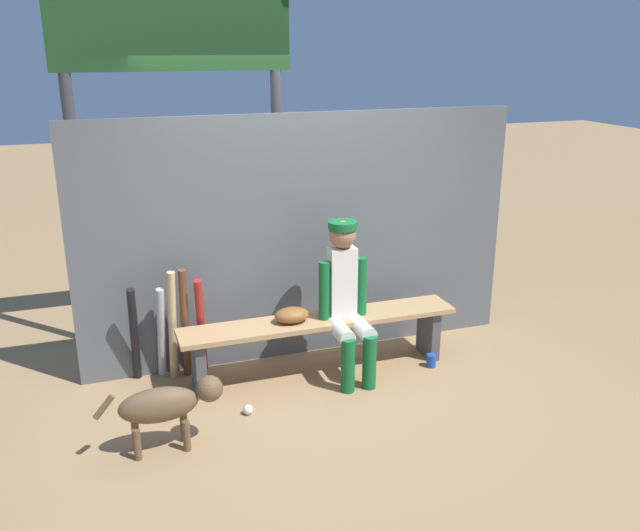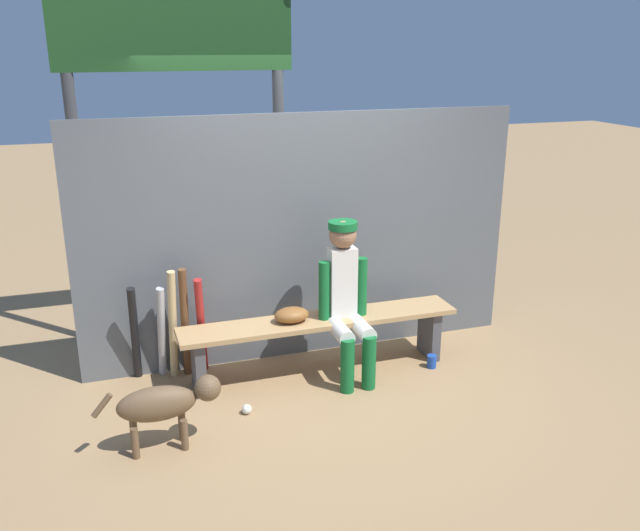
# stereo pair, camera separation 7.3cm
# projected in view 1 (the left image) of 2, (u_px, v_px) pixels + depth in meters

# --- Properties ---
(ground_plane) EXTENTS (30.00, 30.00, 0.00)m
(ground_plane) POSITION_uv_depth(u_px,v_px,m) (320.00, 372.00, 5.62)
(ground_plane) COLOR #9E7A51
(chainlink_fence) EXTENTS (3.76, 0.03, 2.08)m
(chainlink_fence) POSITION_uv_depth(u_px,v_px,m) (304.00, 238.00, 5.67)
(chainlink_fence) COLOR #595E63
(chainlink_fence) RESTS_ON ground_plane
(dugout_bench) EXTENTS (2.29, 0.36, 0.48)m
(dugout_bench) POSITION_uv_depth(u_px,v_px,m) (320.00, 331.00, 5.50)
(dugout_bench) COLOR tan
(dugout_bench) RESTS_ON ground_plane
(player_seated) EXTENTS (0.41, 0.55, 1.28)m
(player_seated) POSITION_uv_depth(u_px,v_px,m) (347.00, 296.00, 5.37)
(player_seated) COLOR silver
(player_seated) RESTS_ON ground_plane
(baseball_glove) EXTENTS (0.28, 0.20, 0.12)m
(baseball_glove) POSITION_uv_depth(u_px,v_px,m) (292.00, 315.00, 5.38)
(baseball_glove) COLOR brown
(baseball_glove) RESTS_ON dugout_bench
(bat_aluminum_red) EXTENTS (0.12, 0.28, 0.87)m
(bat_aluminum_red) POSITION_uv_depth(u_px,v_px,m) (201.00, 326.00, 5.43)
(bat_aluminum_red) COLOR #B22323
(bat_aluminum_red) RESTS_ON ground_plane
(bat_wood_dark) EXTENTS (0.07, 0.18, 0.95)m
(bat_wood_dark) POSITION_uv_depth(u_px,v_px,m) (185.00, 324.00, 5.39)
(bat_wood_dark) COLOR brown
(bat_wood_dark) RESTS_ON ground_plane
(bat_wood_natural) EXTENTS (0.10, 0.18, 0.94)m
(bat_wood_natural) POSITION_uv_depth(u_px,v_px,m) (173.00, 326.00, 5.35)
(bat_wood_natural) COLOR tan
(bat_wood_natural) RESTS_ON ground_plane
(bat_aluminum_silver) EXTENTS (0.09, 0.22, 0.80)m
(bat_aluminum_silver) POSITION_uv_depth(u_px,v_px,m) (161.00, 333.00, 5.38)
(bat_aluminum_silver) COLOR #B7B7BC
(bat_aluminum_silver) RESTS_ON ground_plane
(bat_aluminum_black) EXTENTS (0.07, 0.24, 0.83)m
(bat_aluminum_black) POSITION_uv_depth(u_px,v_px,m) (134.00, 335.00, 5.32)
(bat_aluminum_black) COLOR black
(bat_aluminum_black) RESTS_ON ground_plane
(baseball) EXTENTS (0.07, 0.07, 0.07)m
(baseball) POSITION_uv_depth(u_px,v_px,m) (248.00, 410.00, 4.97)
(baseball) COLOR white
(baseball) RESTS_ON ground_plane
(cup_on_ground) EXTENTS (0.08, 0.08, 0.11)m
(cup_on_ground) POSITION_uv_depth(u_px,v_px,m) (431.00, 361.00, 5.69)
(cup_on_ground) COLOR #1E47AD
(cup_on_ground) RESTS_ON ground_plane
(cup_on_bench) EXTENTS (0.08, 0.08, 0.11)m
(cup_on_bench) POSITION_uv_depth(u_px,v_px,m) (324.00, 308.00, 5.54)
(cup_on_bench) COLOR red
(cup_on_bench) RESTS_ON dugout_bench
(scoreboard) EXTENTS (2.28, 0.27, 3.46)m
(scoreboard) POSITION_uv_depth(u_px,v_px,m) (182.00, 63.00, 5.71)
(scoreboard) COLOR #3F3F42
(scoreboard) RESTS_ON ground_plane
(dog) EXTENTS (0.84, 0.20, 0.49)m
(dog) POSITION_uv_depth(u_px,v_px,m) (167.00, 404.00, 4.46)
(dog) COLOR brown
(dog) RESTS_ON ground_plane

